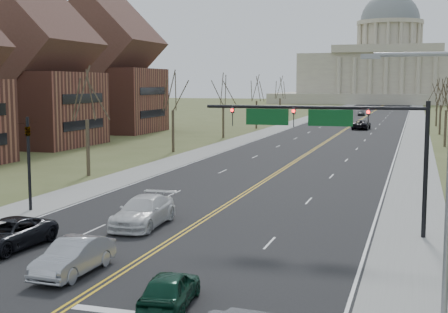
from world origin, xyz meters
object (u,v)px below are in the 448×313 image
Objects in this scene: car_far_nb at (361,125)px; signal_left at (29,153)px; car_sb_inner_second at (143,212)px; signal_mast at (329,127)px; car_far_sb at (361,113)px; street_light at (441,176)px; car_sb_outer_lead at (9,234)px; car_sb_inner_lead at (74,257)px; car_nb_inner_lead at (170,289)px.

signal_left is at bearing 82.90° from car_far_nb.
car_sb_inner_second is 80.09m from car_far_nb.
signal_mast is 2.88× the size of car_far_sb.
car_far_nb is (5.40, 79.91, -0.01)m from car_sb_inner_second.
street_light is 1.58× the size of car_sb_inner_second.
signal_left is at bearing 122.85° from car_sb_outer_lead.
car_sb_outer_lead is at bearing 154.45° from car_sb_inner_lead.
car_nb_inner_lead is (-9.12, -0.00, -4.53)m from street_light.
car_sb_inner_second is at bearing -98.30° from car_far_sb.
signal_mast is 2.64× the size of car_sb_inner_lead.
car_sb_inner_second is (-10.18, -1.91, -4.91)m from signal_mast.
car_far_sb is at bearing -81.92° from car_far_nb.
street_light is 20.88m from car_sb_outer_lead.
car_sb_inner_lead is (-9.26, -11.03, -4.99)m from signal_mast.
car_sb_inner_second is (8.77, -1.91, -2.87)m from signal_left.
car_sb_inner_lead reaches higher than car_nb_inner_lead.
car_sb_inner_lead is at bearing -48.70° from signal_left.
car_sb_inner_lead is (9.69, -11.03, -2.95)m from signal_left.
signal_mast reaches higher than car_sb_inner_lead.
car_far_nb is at bearing -92.78° from car_far_sb.
street_light is 2.27× the size of car_nb_inner_lead.
signal_left is 1.31× the size of car_sb_inner_lead.
car_sb_outer_lead is (4.50, -8.37, -2.97)m from signal_left.
signal_left is at bearing 132.82° from car_sb_inner_lead.
signal_left is (-18.95, 0.00, -2.05)m from signal_mast.
car_nb_inner_lead is at bearing -95.62° from car_far_sb.
street_light reaches higher than car_sb_outer_lead.
car_far_nb is (-4.78, 78.00, -4.93)m from signal_mast.
car_nb_inner_lead is 11.79m from car_sb_outer_lead.
car_far_sb is at bearing 94.02° from signal_mast.
car_sb_outer_lead is at bearing 86.80° from car_far_nb.
signal_mast is 2.11× the size of car_sb_inner_second.
street_light is (5.29, -13.50, -0.54)m from signal_mast.
car_nb_inner_lead is 91.51m from car_far_nb.
car_sb_outer_lead is 133.35m from car_far_sb.
car_far_sb is at bearing 87.47° from car_sb_inner_second.
car_nb_inner_lead is 0.69× the size of car_sb_inner_second.
signal_mast is 3.03× the size of car_nb_inner_lead.
signal_mast is at bearing -0.00° from signal_left.
signal_mast is 11.46m from car_sb_inner_second.
car_sb_inner_lead is at bearing 90.31° from car_far_nb.
car_far_sb reaches higher than car_nb_inner_lead.
car_sb_inner_lead is 0.78× the size of car_far_nb.
street_light reaches higher than car_sb_inner_lead.
signal_mast reaches higher than car_far_nb.
car_sb_inner_second is 0.97× the size of car_far_nb.
car_nb_inner_lead is 13.22m from car_sb_inner_second.
signal_mast is at bearing 51.51° from car_sb_inner_lead.
car_sb_inner_lead is at bearing -97.87° from car_far_sb.
signal_left reaches higher than car_nb_inner_lead.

